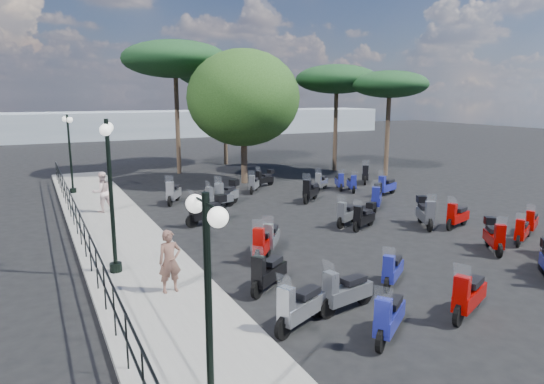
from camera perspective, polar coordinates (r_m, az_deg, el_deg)
name	(u,v)px	position (r m, az deg, el deg)	size (l,w,h in m)	color
ground	(318,235)	(17.64, 5.44, -5.07)	(120.00, 120.00, 0.00)	black
sidewalk	(118,235)	(18.17, -17.65, -4.83)	(3.00, 30.00, 0.15)	slate
railing	(78,218)	(17.64, -21.88, -2.84)	(0.04, 26.04, 1.10)	black
lamp_post_0	(209,309)	(6.57, -7.46, -13.53)	(0.29, 1.07, 3.64)	black
lamp_post_1	(111,187)	(13.70, -18.47, 0.60)	(0.48, 1.22, 4.22)	black
lamp_post_2	(70,149)	(25.99, -22.70, 4.73)	(0.42, 1.13, 3.89)	black
woman	(170,261)	(12.35, -11.94, -7.99)	(0.57, 0.38, 1.58)	brown
pedestrian_far	(102,192)	(21.40, -19.38, 0.00)	(0.82, 0.64, 1.69)	beige
scooter_0	(346,292)	(11.61, 8.64, -11.58)	(1.71, 0.62, 1.37)	black
scooter_1	(300,307)	(10.72, 3.31, -13.39)	(1.65, 0.94, 1.41)	black
scooter_2	(268,273)	(12.63, -0.48, -9.52)	(1.45, 1.09, 1.36)	black
scooter_3	(207,211)	(18.97, -7.66, -2.22)	(1.81, 0.75, 1.46)	black
scooter_4	(227,194)	(22.06, -5.37, -0.23)	(1.60, 1.25, 1.48)	black
scooter_5	(173,193)	(22.91, -11.53, -0.14)	(1.04, 1.59, 1.42)	black
scooter_6	(389,318)	(10.57, 13.57, -14.18)	(1.46, 1.11, 1.37)	black
scooter_7	(392,270)	(13.32, 13.97, -8.95)	(1.30, 1.01, 1.23)	black
scooter_8	(263,243)	(14.97, -1.04, -6.07)	(1.23, 1.41, 1.41)	black
scooter_9	(271,238)	(15.61, -0.13, -5.42)	(1.09, 1.43, 1.34)	black
scooter_10	(218,198)	(21.62, -6.33, -0.76)	(1.62, 0.70, 1.32)	black
scooter_11	(254,184)	(25.04, -2.16, 0.90)	(1.01, 1.30, 1.23)	black
scooter_12	(468,296)	(12.08, 22.09, -11.28)	(1.68, 0.93, 1.43)	black
scooter_14	(364,217)	(18.58, 10.79, -2.90)	(1.43, 0.85, 1.23)	black
scooter_15	(347,214)	(18.93, 8.84, -2.63)	(1.46, 0.89, 1.28)	black
scooter_16	(310,191)	(22.92, 4.55, 0.08)	(1.45, 1.26, 1.44)	black
scooter_17	(265,179)	(26.67, -0.88, 1.59)	(1.40, 0.77, 1.18)	black
scooter_20	(494,237)	(17.20, 24.66, -4.79)	(1.10, 1.44, 1.32)	black
scooter_21	(425,213)	(19.41, 17.58, -2.38)	(1.06, 1.64, 1.43)	black
scooter_22	(339,182)	(26.05, 7.94, 1.17)	(0.78, 1.39, 1.19)	black
scooter_23	(321,182)	(25.67, 5.81, 1.14)	(1.30, 1.08, 1.27)	black
scooter_25	(531,223)	(19.99, 28.20, -3.20)	(1.37, 0.84, 1.20)	black
scooter_26	(457,216)	(19.65, 20.95, -2.70)	(1.59, 0.74, 1.31)	black
scooter_27	(377,198)	(21.76, 12.20, -0.66)	(1.35, 1.43, 1.43)	black
scooter_28	(387,186)	(24.92, 13.33, 0.64)	(1.59, 0.84, 1.34)	black
scooter_29	(365,175)	(28.17, 10.92, 2.01)	(1.19, 1.48, 1.42)	black
scooter_30	(352,184)	(25.58, 9.36, 0.94)	(0.78, 1.39, 1.19)	black
scooter_31	(522,232)	(18.51, 27.30, -4.20)	(1.37, 0.84, 1.20)	black
broadleaf_tree	(244,98)	(27.47, -3.37, 10.98)	(6.30, 6.30, 7.48)	#38281E
pine_0	(224,73)	(35.18, -5.63, 13.80)	(6.66, 6.66, 7.67)	#38281E
pine_1	(337,79)	(32.35, 7.62, 12.99)	(5.34, 5.34, 6.90)	#38281E
pine_2	(175,59)	(31.47, -11.34, 15.04)	(6.56, 6.56, 8.27)	#38281E
pine_3	(390,85)	(30.96, 13.67, 12.16)	(4.71, 4.71, 6.43)	#38281E
distant_hills	(114,125)	(60.10, -18.08, 7.51)	(70.00, 8.00, 3.00)	gray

